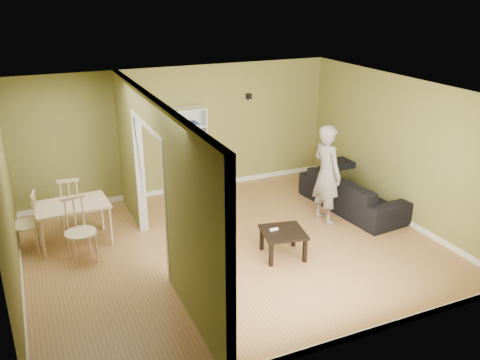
{
  "coord_description": "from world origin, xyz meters",
  "views": [
    {
      "loc": [
        -2.91,
        -6.85,
        4.05
      ],
      "look_at": [
        0.2,
        0.2,
        1.1
      ],
      "focal_mm": 38.0,
      "sensor_mm": 36.0,
      "label": 1
    }
  ],
  "objects_px": {
    "person": "(327,166)",
    "chair_left": "(25,223)",
    "bookshelf": "(187,151)",
    "chair_far": "(71,203)",
    "chair_near": "(80,231)",
    "sofa": "(352,188)",
    "dining_table": "(72,208)",
    "coffee_table": "(283,235)"
  },
  "relations": [
    {
      "from": "person",
      "to": "chair_left",
      "type": "relative_size",
      "value": 2.12
    },
    {
      "from": "bookshelf",
      "to": "chair_far",
      "type": "bearing_deg",
      "value": -160.58
    },
    {
      "from": "chair_near",
      "to": "chair_far",
      "type": "distance_m",
      "value": 1.2
    },
    {
      "from": "bookshelf",
      "to": "chair_left",
      "type": "height_order",
      "value": "bookshelf"
    },
    {
      "from": "sofa",
      "to": "chair_near",
      "type": "bearing_deg",
      "value": 84.56
    },
    {
      "from": "chair_left",
      "to": "dining_table",
      "type": "bearing_deg",
      "value": 96.68
    },
    {
      "from": "coffee_table",
      "to": "dining_table",
      "type": "xyz_separation_m",
      "value": [
        -2.98,
        1.77,
        0.28
      ]
    },
    {
      "from": "sofa",
      "to": "dining_table",
      "type": "height_order",
      "value": "sofa"
    },
    {
      "from": "sofa",
      "to": "bookshelf",
      "type": "xyz_separation_m",
      "value": [
        -2.62,
        2.06,
        0.47
      ]
    },
    {
      "from": "dining_table",
      "to": "chair_left",
      "type": "bearing_deg",
      "value": 177.58
    },
    {
      "from": "chair_near",
      "to": "chair_far",
      "type": "xyz_separation_m",
      "value": [
        -0.0,
        1.2,
        -0.01
      ]
    },
    {
      "from": "coffee_table",
      "to": "chair_near",
      "type": "distance_m",
      "value": 3.15
    },
    {
      "from": "person",
      "to": "chair_far",
      "type": "distance_m",
      "value": 4.55
    },
    {
      "from": "person",
      "to": "chair_near",
      "type": "height_order",
      "value": "person"
    },
    {
      "from": "chair_near",
      "to": "sofa",
      "type": "bearing_deg",
      "value": -11.73
    },
    {
      "from": "chair_near",
      "to": "chair_far",
      "type": "relative_size",
      "value": 1.01
    },
    {
      "from": "person",
      "to": "bookshelf",
      "type": "bearing_deg",
      "value": 32.96
    },
    {
      "from": "person",
      "to": "chair_left",
      "type": "height_order",
      "value": "person"
    },
    {
      "from": "sofa",
      "to": "chair_far",
      "type": "relative_size",
      "value": 2.2
    },
    {
      "from": "person",
      "to": "chair_far",
      "type": "height_order",
      "value": "person"
    },
    {
      "from": "sofa",
      "to": "chair_far",
      "type": "bearing_deg",
      "value": 71.16
    },
    {
      "from": "coffee_table",
      "to": "chair_far",
      "type": "relative_size",
      "value": 0.63
    },
    {
      "from": "sofa",
      "to": "coffee_table",
      "type": "relative_size",
      "value": 3.48
    },
    {
      "from": "bookshelf",
      "to": "chair_left",
      "type": "relative_size",
      "value": 1.79
    },
    {
      "from": "sofa",
      "to": "chair_far",
      "type": "xyz_separation_m",
      "value": [
        -5.03,
        1.21,
        0.08
      ]
    },
    {
      "from": "person",
      "to": "coffee_table",
      "type": "bearing_deg",
      "value": 116.78
    },
    {
      "from": "person",
      "to": "dining_table",
      "type": "xyz_separation_m",
      "value": [
        -4.31,
        0.91,
        -0.42
      ]
    },
    {
      "from": "coffee_table",
      "to": "person",
      "type": "bearing_deg",
      "value": 32.86
    },
    {
      "from": "dining_table",
      "to": "chair_left",
      "type": "xyz_separation_m",
      "value": [
        -0.73,
        0.03,
        -0.14
      ]
    },
    {
      "from": "chair_left",
      "to": "chair_near",
      "type": "relative_size",
      "value": 0.96
    },
    {
      "from": "dining_table",
      "to": "person",
      "type": "bearing_deg",
      "value": -11.92
    },
    {
      "from": "coffee_table",
      "to": "chair_far",
      "type": "distance_m",
      "value": 3.74
    },
    {
      "from": "sofa",
      "to": "chair_near",
      "type": "xyz_separation_m",
      "value": [
        -5.03,
        0.01,
        0.09
      ]
    },
    {
      "from": "sofa",
      "to": "chair_left",
      "type": "bearing_deg",
      "value": 77.75
    },
    {
      "from": "sofa",
      "to": "chair_near",
      "type": "height_order",
      "value": "chair_near"
    },
    {
      "from": "sofa",
      "to": "chair_far",
      "type": "distance_m",
      "value": 5.18
    },
    {
      "from": "person",
      "to": "chair_far",
      "type": "relative_size",
      "value": 2.06
    },
    {
      "from": "person",
      "to": "coffee_table",
      "type": "distance_m",
      "value": 1.73
    },
    {
      "from": "sofa",
      "to": "coffee_table",
      "type": "xyz_separation_m",
      "value": [
        -2.09,
        -1.09,
        -0.06
      ]
    },
    {
      "from": "bookshelf",
      "to": "coffee_table",
      "type": "bearing_deg",
      "value": -80.38
    },
    {
      "from": "bookshelf",
      "to": "chair_near",
      "type": "relative_size",
      "value": 1.72
    },
    {
      "from": "person",
      "to": "bookshelf",
      "type": "distance_m",
      "value": 2.96
    }
  ]
}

